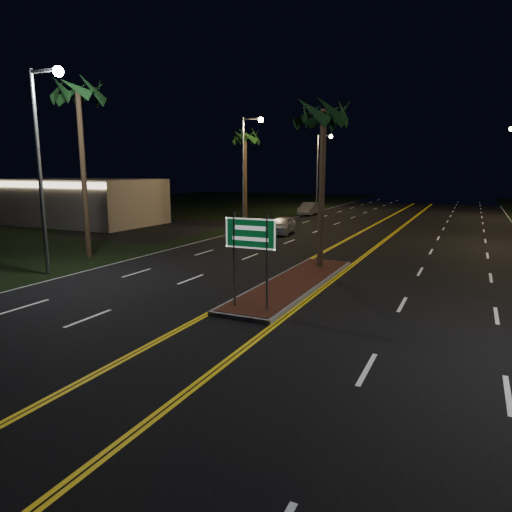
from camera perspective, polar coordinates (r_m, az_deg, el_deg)
The scene contains 13 objects.
ground at distance 13.19m, azimuth -6.11°, elevation -10.39°, with size 120.00×120.00×0.00m, color black.
grass_left at distance 51.11m, azimuth -20.47°, elevation 4.65°, with size 40.00×110.00×0.01m, color black.
median_island at distance 19.21m, azimuth 4.82°, elevation -3.38°, with size 2.25×10.25×0.17m.
highway_sign at distance 14.95m, azimuth -0.71°, elevation 1.71°, with size 1.80×0.08×3.20m.
commercial_building at distance 44.62m, azimuth -21.62°, elevation 6.38°, with size 15.00×8.12×4.00m.
streetlight_left_near at distance 22.42m, azimuth -24.99°, elevation 12.05°, with size 1.91×0.44×9.00m.
streetlight_left_mid at distance 38.50m, azimuth -1.08°, elevation 12.00°, with size 1.91×0.44×9.00m.
streetlight_left_far at distance 57.11m, azimuth 8.05°, elevation 11.44°, with size 1.91×0.44×9.00m.
palm_median at distance 22.11m, azimuth 8.46°, elevation 17.15°, with size 2.40×2.40×8.30m.
palm_left_near at distance 26.79m, azimuth -21.37°, elevation 18.42°, with size 2.40×2.40×9.80m.
palm_left_far at distance 43.15m, azimuth -1.34°, elevation 14.63°, with size 2.40×2.40×8.80m.
car_near at distance 34.69m, azimuth 3.24°, elevation 4.06°, with size 1.98×4.62×1.54m, color silver.
car_far at distance 50.04m, azimuth 6.64°, elevation 6.03°, with size 2.02×4.71×1.57m, color #A8A8B2.
Camera 1 is at (6.48, -10.48, 4.71)m, focal length 32.00 mm.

